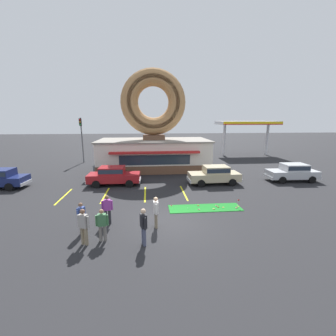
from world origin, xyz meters
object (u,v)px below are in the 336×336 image
pedestrian_leather_jacket_man (102,224)px  traffic_light_pole (82,134)px  pedestrian_hooded_kid (144,225)px  pedestrian_crossing_woman (107,208)px  golf_ball (188,208)px  car_red (113,175)px  trash_bin (96,171)px  putting_flag_pin (238,201)px  pedestrian_blue_sweater_man (81,216)px  pedestrian_beanie_man (156,211)px  car_silver (293,172)px  pedestrian_clipboard_woman (84,225)px  car_champagne (215,174)px

pedestrian_leather_jacket_man → traffic_light_pole: traffic_light_pole is taller
pedestrian_hooded_kid → pedestrian_leather_jacket_man: bearing=164.9°
pedestrian_crossing_woman → golf_ball: bearing=19.4°
car_red → pedestrian_hooded_kid: pedestrian_hooded_kid is taller
trash_bin → traffic_light_pole: traffic_light_pole is taller
car_red → pedestrian_leather_jacket_man: size_ratio=2.92×
traffic_light_pole → pedestrian_crossing_woman: bearing=-71.4°
putting_flag_pin → car_red: (-8.71, 6.07, 0.43)m
golf_ball → pedestrian_leather_jacket_man: 5.84m
pedestrian_blue_sweater_man → car_red: bearing=87.7°
pedestrian_beanie_man → pedestrian_crossing_woman: 2.68m
golf_ball → pedestrian_crossing_woman: bearing=-160.6°
pedestrian_beanie_man → pedestrian_blue_sweater_man: bearing=-176.2°
car_silver → pedestrian_blue_sweater_man: bearing=-153.5°
traffic_light_pole → car_silver: bearing=-27.1°
putting_flag_pin → pedestrian_leather_jacket_man: pedestrian_leather_jacket_man is taller
pedestrian_leather_jacket_man → pedestrian_clipboard_woman: bearing=-161.4°
car_red → putting_flag_pin: bearing=-34.9°
pedestrian_beanie_man → car_silver: bearing=31.9°
golf_ball → pedestrian_beanie_man: size_ratio=0.03×
car_champagne → car_silver: size_ratio=1.00×
car_champagne → pedestrian_crossing_woman: pedestrian_crossing_woman is taller
trash_bin → car_red: bearing=-57.2°
putting_flag_pin → pedestrian_clipboard_woman: 9.36m
car_red → trash_bin: (-2.27, 3.53, -0.37)m
golf_ball → pedestrian_crossing_woman: 5.08m
car_silver → pedestrian_leather_jacket_man: (-15.45, -9.15, -0.01)m
pedestrian_leather_jacket_man → pedestrian_beanie_man: (2.53, 1.12, 0.07)m
golf_ball → car_champagne: bearing=58.4°
car_champagne → pedestrian_beanie_man: 9.48m
car_red → pedestrian_beanie_man: (3.36, -8.24, 0.06)m
car_champagne → pedestrian_clipboard_woman: 12.65m
car_red → trash_bin: bearing=122.8°
pedestrian_clipboard_woman → car_champagne: bearing=46.1°
car_red → traffic_light_pole: size_ratio=0.79×
car_silver → pedestrian_crossing_woman: bearing=-154.6°
pedestrian_hooded_kid → trash_bin: 14.32m
pedestrian_hooded_kid → traffic_light_pole: bearing=111.6°
car_champagne → traffic_light_pole: (-14.30, 11.44, 2.84)m
golf_ball → pedestrian_beanie_man: bearing=-132.5°
pedestrian_leather_jacket_man → pedestrian_clipboard_woman: (-0.76, -0.26, 0.09)m
car_silver → pedestrian_blue_sweater_man: car_silver is taller
car_champagne → car_red: (-8.82, 0.50, 0.00)m
putting_flag_pin → car_silver: (7.57, 5.86, 0.43)m
car_red → pedestrian_hooded_kid: size_ratio=2.64×
car_champagne → pedestrian_blue_sweater_man: car_champagne is taller
pedestrian_blue_sweater_man → pedestrian_leather_jacket_man: 1.46m
car_champagne → pedestrian_blue_sweater_man: (-9.17, -7.99, 0.01)m
golf_ball → putting_flag_pin: bearing=-2.6°
pedestrian_leather_jacket_man → pedestrian_crossing_woman: bearing=92.1°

